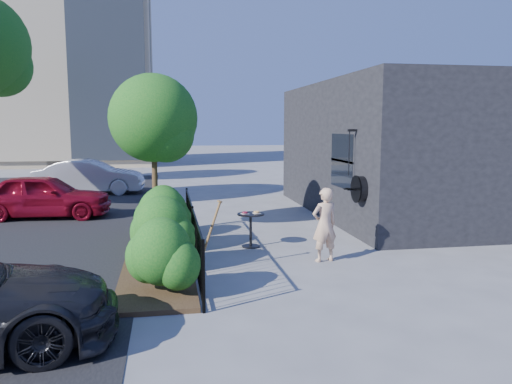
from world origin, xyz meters
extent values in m
plane|color=gray|center=(0.00, 0.00, 0.00)|extent=(120.00, 120.00, 0.00)
cube|color=black|center=(5.50, 4.50, 2.00)|extent=(6.00, 9.00, 4.00)
cube|color=black|center=(2.51, 2.40, 1.80)|extent=(0.04, 1.60, 1.40)
cube|color=black|center=(2.52, 2.40, 1.80)|extent=(0.05, 1.70, 0.06)
cylinder|color=black|center=(2.42, 0.90, 1.25)|extent=(0.18, 0.60, 0.60)
cylinder|color=black|center=(2.32, 0.90, 1.25)|extent=(0.03, 0.64, 0.64)
cube|color=black|center=(2.40, 1.40, 2.60)|extent=(0.25, 0.06, 0.06)
cylinder|color=black|center=(2.32, 1.40, 2.05)|extent=(0.02, 0.02, 1.05)
cylinder|color=black|center=(-1.50, -3.00, 0.55)|extent=(0.05, 0.05, 1.10)
cylinder|color=black|center=(-1.50, 0.00, 0.55)|extent=(0.05, 0.05, 1.10)
cylinder|color=black|center=(-1.50, 3.00, 0.55)|extent=(0.05, 0.05, 1.10)
cube|color=black|center=(-1.50, 0.00, 1.06)|extent=(0.03, 6.00, 0.03)
cube|color=black|center=(-1.50, 0.00, 0.10)|extent=(0.03, 6.00, 0.03)
cylinder|color=black|center=(-1.50, -2.90, 0.55)|extent=(0.02, 0.02, 1.04)
cylinder|color=black|center=(-1.50, -2.70, 0.55)|extent=(0.02, 0.02, 1.04)
cylinder|color=black|center=(-1.50, -2.50, 0.55)|extent=(0.02, 0.02, 1.04)
cylinder|color=black|center=(-1.50, -2.30, 0.55)|extent=(0.02, 0.02, 1.04)
cylinder|color=black|center=(-1.50, -2.10, 0.55)|extent=(0.02, 0.02, 1.04)
cylinder|color=black|center=(-1.50, -1.90, 0.55)|extent=(0.02, 0.02, 1.04)
cylinder|color=black|center=(-1.50, -1.70, 0.55)|extent=(0.02, 0.02, 1.04)
cylinder|color=black|center=(-1.50, -1.50, 0.55)|extent=(0.02, 0.02, 1.04)
cylinder|color=black|center=(-1.50, -1.30, 0.55)|extent=(0.02, 0.02, 1.04)
cylinder|color=black|center=(-1.50, -1.10, 0.55)|extent=(0.02, 0.02, 1.04)
cylinder|color=black|center=(-1.50, -0.90, 0.55)|extent=(0.02, 0.02, 1.04)
cylinder|color=black|center=(-1.50, -0.70, 0.55)|extent=(0.02, 0.02, 1.04)
cylinder|color=black|center=(-1.50, -0.50, 0.55)|extent=(0.02, 0.02, 1.04)
cylinder|color=black|center=(-1.50, -0.30, 0.55)|extent=(0.02, 0.02, 1.04)
cylinder|color=black|center=(-1.50, -0.10, 0.55)|extent=(0.02, 0.02, 1.04)
cylinder|color=black|center=(-1.50, 0.10, 0.55)|extent=(0.02, 0.02, 1.04)
cylinder|color=black|center=(-1.50, 0.30, 0.55)|extent=(0.02, 0.02, 1.04)
cylinder|color=black|center=(-1.50, 0.50, 0.55)|extent=(0.02, 0.02, 1.04)
cylinder|color=black|center=(-1.50, 0.70, 0.55)|extent=(0.02, 0.02, 1.04)
cylinder|color=black|center=(-1.50, 0.90, 0.55)|extent=(0.02, 0.02, 1.04)
cylinder|color=black|center=(-1.50, 1.10, 0.55)|extent=(0.02, 0.02, 1.04)
cylinder|color=black|center=(-1.50, 1.30, 0.55)|extent=(0.02, 0.02, 1.04)
cylinder|color=black|center=(-1.50, 1.50, 0.55)|extent=(0.02, 0.02, 1.04)
cylinder|color=black|center=(-1.50, 1.70, 0.55)|extent=(0.02, 0.02, 1.04)
cylinder|color=black|center=(-1.50, 1.90, 0.55)|extent=(0.02, 0.02, 1.04)
cylinder|color=black|center=(-1.50, 2.10, 0.55)|extent=(0.02, 0.02, 1.04)
cylinder|color=black|center=(-1.50, 2.30, 0.55)|extent=(0.02, 0.02, 1.04)
cylinder|color=black|center=(-1.50, 2.50, 0.55)|extent=(0.02, 0.02, 1.04)
cylinder|color=black|center=(-1.50, 2.70, 0.55)|extent=(0.02, 0.02, 1.04)
cylinder|color=black|center=(-1.50, 2.90, 0.55)|extent=(0.02, 0.02, 1.04)
cube|color=#382616|center=(-2.20, 0.00, 0.04)|extent=(1.30, 6.00, 0.08)
ellipsoid|color=#125218|center=(-2.10, -2.20, 0.70)|extent=(1.10, 1.10, 1.24)
ellipsoid|color=#125218|center=(-2.10, -0.60, 0.70)|extent=(1.10, 1.10, 1.24)
ellipsoid|color=#125218|center=(-2.10, 0.90, 0.70)|extent=(1.10, 1.10, 1.24)
ellipsoid|color=#125218|center=(-2.10, 2.30, 0.70)|extent=(1.10, 1.10, 1.24)
cylinder|color=#3F2B19|center=(-2.30, 2.80, 1.20)|extent=(0.14, 0.14, 2.40)
sphere|color=#125218|center=(-2.30, 2.80, 2.84)|extent=(2.20, 2.20, 2.20)
sphere|color=#125218|center=(-2.00, 2.60, 2.51)|extent=(1.43, 1.43, 1.43)
cylinder|color=black|center=(-0.17, 0.84, 0.75)|extent=(0.61, 0.61, 0.03)
cylinder|color=black|center=(-0.17, 0.84, 0.37)|extent=(0.06, 0.06, 0.73)
cylinder|color=black|center=(-0.17, 0.84, 0.02)|extent=(0.40, 0.40, 0.03)
cube|color=white|center=(-0.30, 0.82, 0.77)|extent=(0.18, 0.18, 0.01)
cube|color=white|center=(-0.04, 0.84, 0.77)|extent=(0.18, 0.18, 0.01)
torus|color=#550E31|center=(-0.30, 0.82, 0.79)|extent=(0.14, 0.14, 0.04)
torus|color=#AC7449|center=(-0.04, 0.84, 0.79)|extent=(0.14, 0.14, 0.04)
imported|color=#D2A788|center=(1.09, -0.60, 0.75)|extent=(0.61, 0.47, 1.49)
cylinder|color=brown|center=(-1.22, -0.84, 0.73)|extent=(0.44, 0.05, 1.18)
cube|color=gray|center=(-1.40, -0.84, 0.10)|extent=(0.11, 0.18, 0.25)
cylinder|color=brown|center=(-1.03, -0.84, 1.31)|extent=(0.10, 0.10, 0.06)
imported|color=maroon|center=(-5.61, 5.47, 0.65)|extent=(3.93, 1.78, 1.31)
imported|color=#B3B3B8|center=(-5.04, 10.71, 0.69)|extent=(4.24, 1.64, 1.38)
camera|label=1|loc=(-1.97, -9.99, 2.70)|focal=35.00mm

